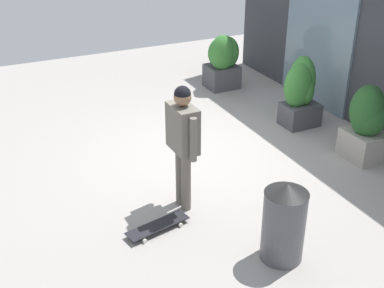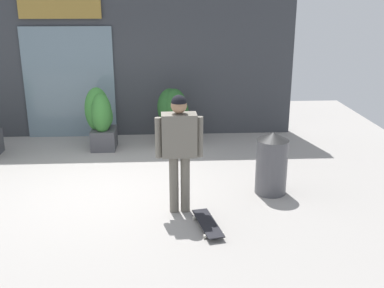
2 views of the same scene
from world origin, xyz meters
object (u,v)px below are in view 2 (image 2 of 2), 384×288
at_px(skateboarder, 179,142).
at_px(skateboard, 208,223).
at_px(planter_box_right, 101,118).
at_px(trash_bin, 272,163).
at_px(planter_box_left, 173,114).

xyz_separation_m(skateboarder, skateboard, (0.36, -0.52, -0.99)).
distance_m(skateboard, planter_box_right, 3.96).
relative_size(skateboard, trash_bin, 0.87).
distance_m(planter_box_right, trash_bin, 3.76).
height_order(skateboard, planter_box_right, planter_box_right).
bearing_deg(planter_box_right, planter_box_left, 6.27).
distance_m(skateboarder, planter_box_right, 3.32).
bearing_deg(skateboard, skateboarder, -156.71).
bearing_deg(planter_box_right, trash_bin, -39.09).
height_order(skateboarder, planter_box_right, skateboarder).
bearing_deg(trash_bin, planter_box_right, 140.91).
relative_size(planter_box_right, trash_bin, 1.25).
bearing_deg(trash_bin, planter_box_left, 120.13).
bearing_deg(skateboarder, planter_box_left, 179.14).
height_order(skateboard, trash_bin, trash_bin).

